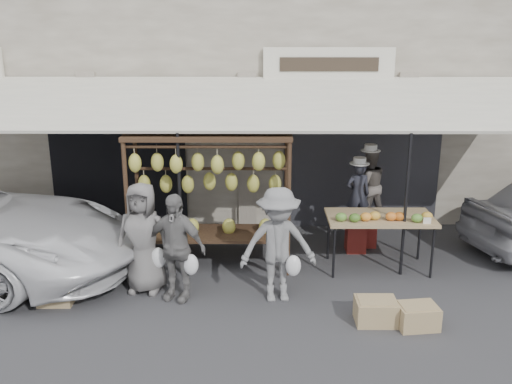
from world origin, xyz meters
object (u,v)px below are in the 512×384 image
banana_rack (209,175)px  customer_mid (175,247)px  customer_right (278,245)px  vendor_right (369,185)px  crate_near_a (376,311)px  crate_near_b (417,316)px  customer_left (143,238)px  crate_far (57,294)px  vendor_left (358,194)px  produce_table (381,219)px

banana_rack → customer_mid: size_ratio=1.63×
customer_mid → customer_right: (1.47, -0.03, 0.05)m
vendor_right → crate_near_a: bearing=71.0°
customer_mid → crate_near_a: customer_mid is taller
banana_rack → crate_near_a: bearing=-38.1°
customer_mid → crate_near_b: customer_mid is taller
customer_left → vendor_right: bearing=35.8°
banana_rack → crate_far: bearing=-147.9°
vendor_left → crate_near_b: bearing=93.8°
customer_mid → customer_right: bearing=17.7°
vendor_right → crate_near_a: vendor_right is taller
vendor_left → customer_right: size_ratio=0.68×
customer_left → crate_near_a: bearing=-7.0°
vendor_left → crate_near_a: 2.66m
crate_near_a → crate_near_b: bearing=-12.6°
crate_near_a → crate_near_b: (0.53, -0.12, -0.01)m
customer_mid → crate_far: bearing=-155.3°
customer_left → produce_table: bearing=21.0°
customer_left → crate_near_b: customer_left is taller
crate_far → produce_table: bearing=13.7°
banana_rack → vendor_right: bearing=18.6°
vendor_right → crate_near_a: size_ratio=2.42×
banana_rack → crate_near_a: size_ratio=4.79×
vendor_left → vendor_right: bearing=-135.7°
customer_right → crate_far: 3.26m
vendor_left → customer_left: size_ratio=0.68×
produce_table → crate_near_a: 1.90m
crate_near_b → crate_far: 5.05m
vendor_left → vendor_right: vendor_right is taller
vendor_left → crate_far: bearing=18.5°
customer_mid → crate_near_b: bearing=5.0°
vendor_left → crate_near_a: bearing=82.3°
vendor_right → crate_near_b: vendor_right is taller
crate_near_a → crate_far: (-4.48, 0.53, -0.02)m
banana_rack → customer_mid: (-0.40, -1.15, -0.77)m
crate_far → customer_left: bearing=19.0°
produce_table → vendor_right: (-0.02, 1.06, 0.25)m
customer_left → crate_near_b: bearing=-6.6°
banana_rack → crate_near_b: bearing=-34.3°
customer_mid → crate_near_a: size_ratio=2.94×
crate_near_a → crate_far: bearing=173.2°
produce_table → crate_near_b: produce_table is taller
customer_right → customer_mid: bearing=171.8°
banana_rack → customer_right: bearing=-48.1°
vendor_right → crate_far: 5.42m
customer_left → customer_right: bearing=1.1°
produce_table → vendor_left: size_ratio=1.48×
customer_mid → produce_table: bearing=36.9°
crate_near_b → vendor_right: bearing=93.3°
customer_mid → customer_right: customer_right is taller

